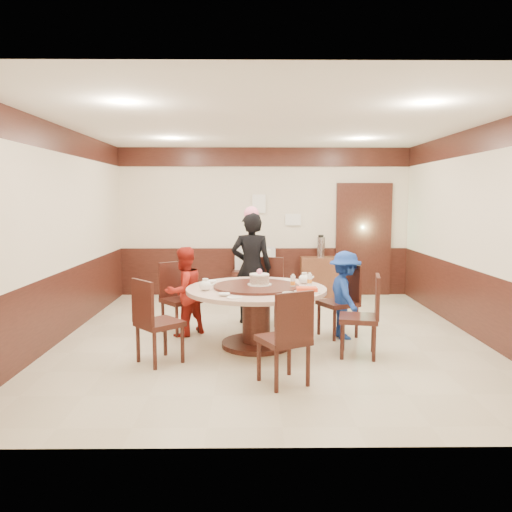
{
  "coord_description": "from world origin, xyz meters",
  "views": [
    {
      "loc": [
        -0.26,
        -6.54,
        1.86
      ],
      "look_at": [
        -0.19,
        -0.02,
        1.1
      ],
      "focal_mm": 35.0,
      "sensor_mm": 36.0,
      "label": 1
    }
  ],
  "objects_px": {
    "person_red": "(184,291)",
    "birthday_cake": "(259,279)",
    "person_blue": "(345,295)",
    "side_cabinet": "(322,277)",
    "thermos": "(321,247)",
    "shrimp_platter": "(307,290)",
    "person_standing": "(251,268)",
    "tv_stand": "(255,284)",
    "banquet_table": "(256,305)",
    "television": "(255,259)"
  },
  "relations": [
    {
      "from": "person_red",
      "to": "birthday_cake",
      "type": "height_order",
      "value": "person_red"
    },
    {
      "from": "person_red",
      "to": "person_blue",
      "type": "relative_size",
      "value": 1.04
    },
    {
      "from": "person_red",
      "to": "side_cabinet",
      "type": "xyz_separation_m",
      "value": [
        2.25,
        2.67,
        -0.23
      ]
    },
    {
      "from": "thermos",
      "to": "shrimp_platter",
      "type": "bearing_deg",
      "value": -100.53
    },
    {
      "from": "person_blue",
      "to": "birthday_cake",
      "type": "relative_size",
      "value": 3.84
    },
    {
      "from": "person_red",
      "to": "thermos",
      "type": "relative_size",
      "value": 3.18
    },
    {
      "from": "person_standing",
      "to": "tv_stand",
      "type": "bearing_deg",
      "value": -89.46
    },
    {
      "from": "side_cabinet",
      "to": "thermos",
      "type": "height_order",
      "value": "thermos"
    },
    {
      "from": "person_blue",
      "to": "person_standing",
      "type": "bearing_deg",
      "value": 47.37
    },
    {
      "from": "banquet_table",
      "to": "person_blue",
      "type": "bearing_deg",
      "value": 17.25
    },
    {
      "from": "person_red",
      "to": "person_standing",
      "type": "bearing_deg",
      "value": 170.28
    },
    {
      "from": "person_red",
      "to": "person_blue",
      "type": "xyz_separation_m",
      "value": [
        2.15,
        -0.16,
        -0.02
      ]
    },
    {
      "from": "shrimp_platter",
      "to": "side_cabinet",
      "type": "height_order",
      "value": "shrimp_platter"
    },
    {
      "from": "person_blue",
      "to": "tv_stand",
      "type": "bearing_deg",
      "value": 14.56
    },
    {
      "from": "banquet_table",
      "to": "shrimp_platter",
      "type": "xyz_separation_m",
      "value": [
        0.59,
        -0.33,
        0.24
      ]
    },
    {
      "from": "person_red",
      "to": "tv_stand",
      "type": "height_order",
      "value": "person_red"
    },
    {
      "from": "person_blue",
      "to": "side_cabinet",
      "type": "xyz_separation_m",
      "value": [
        0.1,
        2.83,
        -0.21
      ]
    },
    {
      "from": "banquet_table",
      "to": "person_blue",
      "type": "height_order",
      "value": "person_blue"
    },
    {
      "from": "television",
      "to": "side_cabinet",
      "type": "height_order",
      "value": "television"
    },
    {
      "from": "person_standing",
      "to": "shrimp_platter",
      "type": "distance_m",
      "value": 1.68
    },
    {
      "from": "birthday_cake",
      "to": "shrimp_platter",
      "type": "xyz_separation_m",
      "value": [
        0.55,
        -0.36,
        -0.07
      ]
    },
    {
      "from": "tv_stand",
      "to": "thermos",
      "type": "distance_m",
      "value": 1.42
    },
    {
      "from": "thermos",
      "to": "banquet_table",
      "type": "bearing_deg",
      "value": -111.33
    },
    {
      "from": "birthday_cake",
      "to": "side_cabinet",
      "type": "xyz_separation_m",
      "value": [
        1.24,
        3.17,
        -0.48
      ]
    },
    {
      "from": "person_standing",
      "to": "person_red",
      "type": "relative_size",
      "value": 1.37
    },
    {
      "from": "person_standing",
      "to": "birthday_cake",
      "type": "height_order",
      "value": "person_standing"
    },
    {
      "from": "person_standing",
      "to": "birthday_cake",
      "type": "relative_size",
      "value": 5.44
    },
    {
      "from": "shrimp_platter",
      "to": "television",
      "type": "bearing_deg",
      "value": 99.44
    },
    {
      "from": "person_blue",
      "to": "television",
      "type": "distance_m",
      "value": 3.04
    },
    {
      "from": "person_standing",
      "to": "birthday_cake",
      "type": "xyz_separation_m",
      "value": [
        0.1,
        -1.19,
        0.03
      ]
    },
    {
      "from": "birthday_cake",
      "to": "side_cabinet",
      "type": "height_order",
      "value": "birthday_cake"
    },
    {
      "from": "thermos",
      "to": "person_standing",
      "type": "bearing_deg",
      "value": -123.45
    },
    {
      "from": "person_standing",
      "to": "tv_stand",
      "type": "relative_size",
      "value": 1.94
    },
    {
      "from": "thermos",
      "to": "person_blue",
      "type": "bearing_deg",
      "value": -91.42
    },
    {
      "from": "person_standing",
      "to": "person_red",
      "type": "height_order",
      "value": "person_standing"
    },
    {
      "from": "birthday_cake",
      "to": "shrimp_platter",
      "type": "distance_m",
      "value": 0.66
    },
    {
      "from": "side_cabinet",
      "to": "thermos",
      "type": "distance_m",
      "value": 0.57
    },
    {
      "from": "birthday_cake",
      "to": "tv_stand",
      "type": "relative_size",
      "value": 0.36
    },
    {
      "from": "person_blue",
      "to": "thermos",
      "type": "distance_m",
      "value": 2.86
    },
    {
      "from": "birthday_cake",
      "to": "banquet_table",
      "type": "bearing_deg",
      "value": -146.28
    },
    {
      "from": "tv_stand",
      "to": "thermos",
      "type": "relative_size",
      "value": 2.24
    },
    {
      "from": "person_standing",
      "to": "shrimp_platter",
      "type": "height_order",
      "value": "person_standing"
    },
    {
      "from": "person_blue",
      "to": "side_cabinet",
      "type": "relative_size",
      "value": 1.46
    },
    {
      "from": "tv_stand",
      "to": "television",
      "type": "xyz_separation_m",
      "value": [
        -0.0,
        0.0,
        0.47
      ]
    },
    {
      "from": "person_blue",
      "to": "tv_stand",
      "type": "xyz_separation_m",
      "value": [
        -1.17,
        2.8,
        -0.33
      ]
    },
    {
      "from": "person_standing",
      "to": "television",
      "type": "height_order",
      "value": "person_standing"
    },
    {
      "from": "shrimp_platter",
      "to": "banquet_table",
      "type": "bearing_deg",
      "value": 150.65
    },
    {
      "from": "tv_stand",
      "to": "person_blue",
      "type": "bearing_deg",
      "value": -67.36
    },
    {
      "from": "tv_stand",
      "to": "person_standing",
      "type": "bearing_deg",
      "value": -92.03
    },
    {
      "from": "person_blue",
      "to": "shrimp_platter",
      "type": "relative_size",
      "value": 3.88
    }
  ]
}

